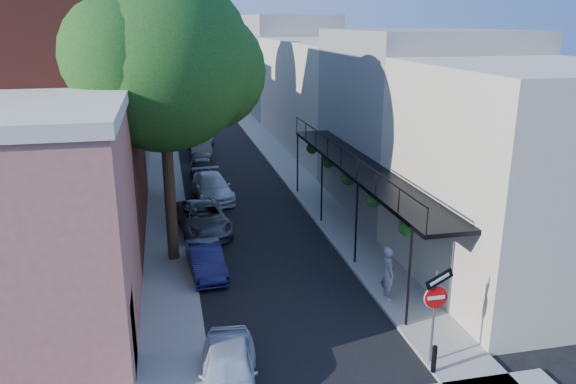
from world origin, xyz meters
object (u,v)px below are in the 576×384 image
oak_near (173,63)px  oak_far (167,39)px  sign_post (436,301)px  parked_car_e (203,168)px  parked_car_c (203,218)px  parked_car_d (212,187)px  parked_car_a (229,371)px  pedestrian (388,273)px  oak_mid (169,69)px  parked_car_b (206,260)px  bollard (434,359)px  parked_car_g (197,134)px  parked_car_f (201,147)px

oak_near → oak_far: bearing=90.0°
sign_post → parked_car_e: (-4.86, 21.55, -1.43)m
parked_car_c → parked_car_d: parked_car_d is taller
oak_near → parked_car_a: (0.78, -9.25, -7.24)m
parked_car_e → pedestrian: (5.11, -17.68, 0.47)m
parked_car_c → parked_car_e: parked_car_c is taller
oak_mid → pedestrian: bearing=-63.0°
parked_car_d → parked_car_e: 4.49m
parked_car_a → parked_car_e: 21.53m
parked_car_b → parked_car_e: (0.89, 14.08, 0.03)m
oak_far → parked_car_e: size_ratio=3.32×
bollard → pedestrian: (0.40, 4.35, 0.56)m
parked_car_g → bollard: bearing=-83.1°
oak_mid → parked_car_a: 18.39m
bollard → parked_car_c: bearing=113.1°
sign_post → oak_near: oak_near is taller
oak_mid → parked_car_a: (0.83, -17.22, -6.42)m
parked_car_e → parked_car_f: bearing=87.7°
oak_near → bollard: bearing=-56.9°
bollard → parked_car_e: (-4.71, 22.02, 0.09)m
sign_post → oak_mid: oak_mid is taller
parked_car_c → pedestrian: pedestrian is taller
oak_mid → parked_car_d: bearing=-5.7°
parked_car_a → parked_car_g: bearing=94.6°
sign_post → oak_near: size_ratio=0.26×
oak_near → parked_car_c: 7.83m
bollard → oak_far: 28.58m
oak_mid → oak_far: (0.06, 9.04, 1.20)m
parked_car_c → oak_far: bearing=87.2°
oak_near → oak_far: 17.01m
sign_post → pedestrian: bearing=86.4°
sign_post → parked_car_e: sign_post is taller
parked_car_b → parked_car_c: (0.23, 4.65, 0.07)m
oak_mid → parked_car_f: bearing=78.6°
oak_mid → parked_car_e: 7.93m
sign_post → pedestrian: (0.24, 3.88, -0.95)m
parked_car_c → parked_car_e: size_ratio=1.31×
parked_car_c → pedestrian: 10.07m
parked_car_d → parked_car_e: parked_car_d is taller
oak_far → pedestrian: bearing=-73.2°
bollard → oak_near: bearing=123.1°
parked_car_g → pedestrian: (4.80, -28.37, 0.38)m
oak_near → pedestrian: oak_near is taller
parked_car_c → parked_car_f: size_ratio=1.12×
parked_car_b → oak_mid: bearing=90.7°
oak_far → pedestrian: oak_far is taller
parked_car_b → parked_car_f: parked_car_f is taller
sign_post → parked_car_d: bearing=105.3°
oak_near → oak_mid: size_ratio=1.12×
oak_near → parked_car_a: oak_near is taller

